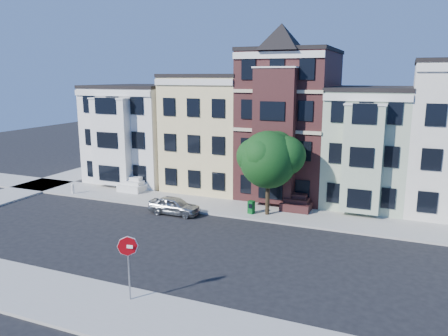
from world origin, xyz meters
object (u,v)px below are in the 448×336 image
at_px(street_tree, 268,164).
at_px(parked_car, 174,206).
at_px(fire_hydrant, 73,190).
at_px(stop_sign, 129,264).
at_px(newspaper_box, 251,207).

bearing_deg(street_tree, parked_car, -161.33).
bearing_deg(fire_hydrant, stop_sign, -41.61).
xyz_separation_m(street_tree, fire_hydrant, (-17.25, -0.92, -3.47)).
xyz_separation_m(street_tree, newspaper_box, (-1.15, -0.27, -3.33)).
bearing_deg(stop_sign, newspaper_box, 75.32).
relative_size(parked_car, newspaper_box, 4.10).
bearing_deg(newspaper_box, fire_hydrant, -162.95).
relative_size(parked_car, fire_hydrant, 5.81).
relative_size(street_tree, newspaper_box, 7.96).
height_order(street_tree, parked_car, street_tree).
distance_m(street_tree, stop_sign, 14.71).
distance_m(parked_car, fire_hydrant, 10.79).
relative_size(street_tree, stop_sign, 2.22).
distance_m(newspaper_box, fire_hydrant, 16.11).
bearing_deg(fire_hydrant, street_tree, 3.04).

